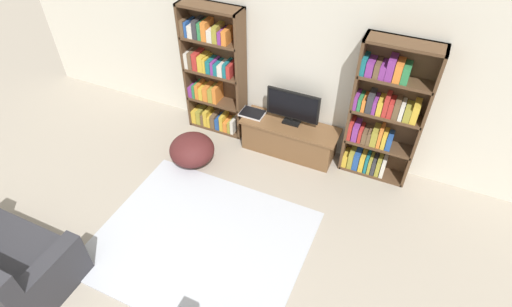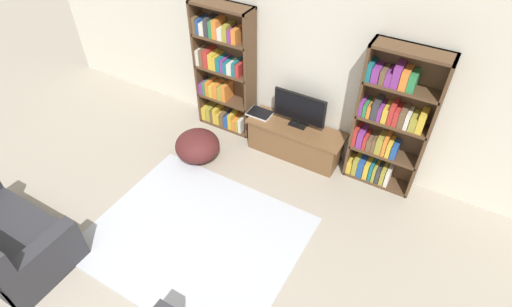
# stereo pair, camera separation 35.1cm
# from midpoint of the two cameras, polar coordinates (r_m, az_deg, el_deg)

# --- Properties ---
(wall_back) EXTENTS (8.80, 0.06, 2.60)m
(wall_back) POSITION_cam_midpoint_polar(r_m,az_deg,el_deg) (5.36, 3.42, 13.02)
(wall_back) COLOR silver
(wall_back) RESTS_ON ground_plane
(bookshelf_left) EXTENTS (0.89, 0.30, 1.93)m
(bookshelf_left) POSITION_cam_midpoint_polar(r_m,az_deg,el_deg) (5.86, -7.87, 11.18)
(bookshelf_left) COLOR #513823
(bookshelf_left) RESTS_ON ground_plane
(bookshelf_right) EXTENTS (0.89, 0.30, 1.93)m
(bookshelf_right) POSITION_cam_midpoint_polar(r_m,az_deg,el_deg) (5.17, 15.87, 5.16)
(bookshelf_right) COLOR #513823
(bookshelf_right) RESTS_ON ground_plane
(tv_stand) EXTENTS (1.38, 0.46, 0.48)m
(tv_stand) POSITION_cam_midpoint_polar(r_m,az_deg,el_deg) (5.70, 3.00, 2.14)
(tv_stand) COLOR brown
(tv_stand) RESTS_ON ground_plane
(television) EXTENTS (0.75, 0.16, 0.50)m
(television) POSITION_cam_midpoint_polar(r_m,az_deg,el_deg) (5.44, 3.44, 6.60)
(television) COLOR black
(television) RESTS_ON tv_stand
(laptop) EXTENTS (0.34, 0.26, 0.03)m
(laptop) POSITION_cam_midpoint_polar(r_m,az_deg,el_deg) (5.75, -2.27, 5.72)
(laptop) COLOR silver
(laptop) RESTS_ON tv_stand
(area_rug) EXTENTS (2.38, 1.99, 0.02)m
(area_rug) POSITION_cam_midpoint_polar(r_m,az_deg,el_deg) (4.83, -10.00, -12.29)
(area_rug) COLOR #B2B7C1
(area_rug) RESTS_ON ground_plane
(beanbag_ottoman) EXTENTS (0.63, 0.63, 0.42)m
(beanbag_ottoman) POSITION_cam_midpoint_polar(r_m,az_deg,el_deg) (5.66, -10.89, 0.48)
(beanbag_ottoman) COLOR #4C1E1E
(beanbag_ottoman) RESTS_ON ground_plane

